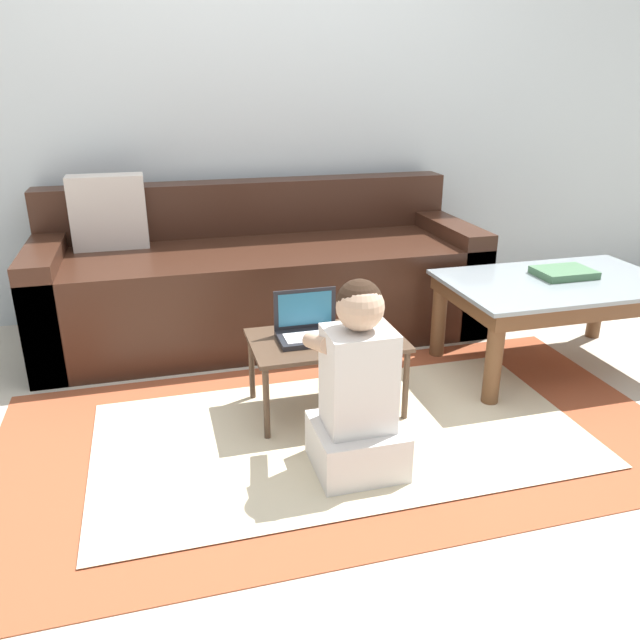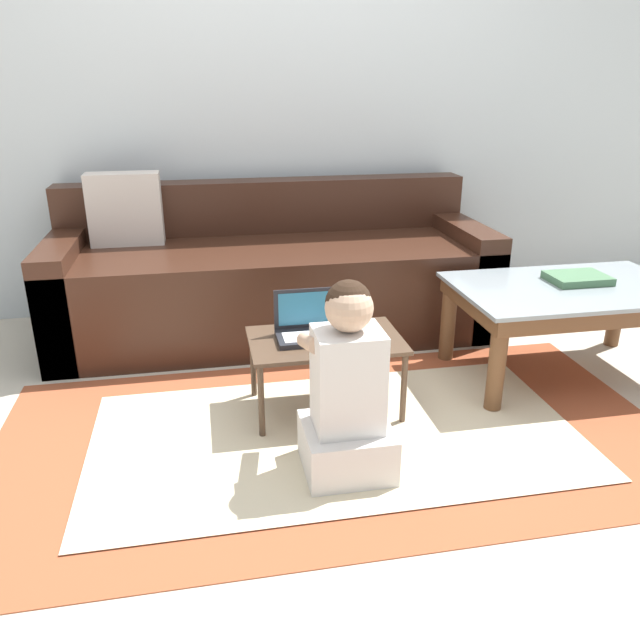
% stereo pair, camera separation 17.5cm
% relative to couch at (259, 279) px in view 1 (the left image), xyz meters
% --- Properties ---
extents(ground_plane, '(16.00, 16.00, 0.00)m').
position_rel_couch_xyz_m(ground_plane, '(0.08, -1.08, -0.29)').
color(ground_plane, beige).
extents(wall_back, '(9.00, 0.06, 2.50)m').
position_rel_couch_xyz_m(wall_back, '(0.08, 0.46, 0.96)').
color(wall_back, silver).
rests_on(wall_back, ground_plane).
extents(area_rug, '(2.53, 1.32, 0.01)m').
position_rel_couch_xyz_m(area_rug, '(0.10, -1.14, -0.28)').
color(area_rug, '#9E4C2D').
rests_on(area_rug, ground_plane).
extents(couch, '(2.21, 0.82, 0.83)m').
position_rel_couch_xyz_m(couch, '(0.00, 0.00, 0.00)').
color(couch, '#381E14').
rests_on(couch, ground_plane).
extents(coffee_table, '(1.00, 0.62, 0.42)m').
position_rel_couch_xyz_m(coffee_table, '(1.22, -0.81, 0.07)').
color(coffee_table, gray).
rests_on(coffee_table, ground_plane).
extents(laptop_desk, '(0.60, 0.38, 0.32)m').
position_rel_couch_xyz_m(laptop_desk, '(0.10, -0.93, -0.00)').
color(laptop_desk, '#4C3828').
rests_on(laptop_desk, ground_plane).
extents(laptop, '(0.25, 0.17, 0.18)m').
position_rel_couch_xyz_m(laptop, '(0.04, -0.91, 0.06)').
color(laptop, '#232328').
rests_on(laptop, laptop_desk).
extents(computer_mouse, '(0.06, 0.11, 0.03)m').
position_rel_couch_xyz_m(computer_mouse, '(0.22, -0.98, 0.05)').
color(computer_mouse, '#B2B7C1').
rests_on(computer_mouse, laptop_desk).
extents(person_seated, '(0.30, 0.39, 0.69)m').
position_rel_couch_xyz_m(person_seated, '(0.09, -1.35, 0.01)').
color(person_seated, silver).
rests_on(person_seated, ground_plane).
extents(book_on_table, '(0.25, 0.19, 0.03)m').
position_rel_couch_xyz_m(book_on_table, '(1.28, -0.76, 0.16)').
color(book_on_table, '#47704C').
rests_on(book_on_table, coffee_table).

